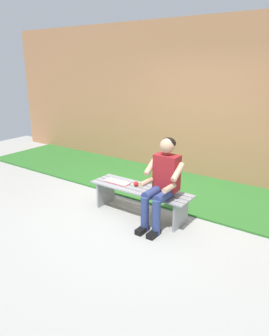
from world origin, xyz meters
TOP-DOWN VIEW (x-y plane):
  - ground_plane at (1.06, 1.00)m, footprint 10.00×7.00m
  - grass_strip at (0.00, -1.25)m, footprint 9.00×1.75m
  - brick_wall at (0.50, -2.22)m, footprint 9.50×0.24m
  - bench_near at (0.00, 0.00)m, footprint 1.59×0.46m
  - person_seated at (-0.42, 0.10)m, footprint 0.50×0.69m
  - apple at (0.10, -0.03)m, footprint 0.07×0.07m
  - book_open at (0.42, 0.02)m, footprint 0.41×0.16m

SIDE VIEW (x-z plane):
  - ground_plane at x=1.06m, z-range -0.04..0.00m
  - grass_strip at x=0.00m, z-range 0.00..0.03m
  - bench_near at x=0.00m, z-range 0.11..0.53m
  - book_open at x=0.42m, z-range 0.42..0.45m
  - apple at x=0.10m, z-range 0.42..0.50m
  - person_seated at x=-0.42m, z-range 0.06..1.28m
  - brick_wall at x=0.50m, z-range 0.00..2.99m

